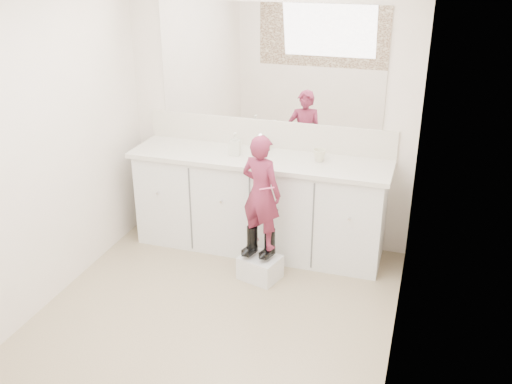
% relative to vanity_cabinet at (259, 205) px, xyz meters
% --- Properties ---
extents(floor, '(3.00, 3.00, 0.00)m').
position_rel_vanity_cabinet_xyz_m(floor, '(0.00, -1.23, -0.42)').
color(floor, '#827155').
rests_on(floor, ground).
extents(wall_back, '(2.60, 0.00, 2.60)m').
position_rel_vanity_cabinet_xyz_m(wall_back, '(0.00, 0.27, 0.77)').
color(wall_back, beige).
rests_on(wall_back, floor).
extents(wall_front, '(2.60, 0.00, 2.60)m').
position_rel_vanity_cabinet_xyz_m(wall_front, '(0.00, -2.73, 0.77)').
color(wall_front, beige).
rests_on(wall_front, floor).
extents(wall_left, '(0.00, 3.00, 3.00)m').
position_rel_vanity_cabinet_xyz_m(wall_left, '(-1.30, -1.23, 0.78)').
color(wall_left, beige).
rests_on(wall_left, floor).
extents(wall_right, '(0.00, 3.00, 3.00)m').
position_rel_vanity_cabinet_xyz_m(wall_right, '(1.30, -1.23, 0.78)').
color(wall_right, beige).
rests_on(wall_right, floor).
extents(vanity_cabinet, '(2.20, 0.55, 0.85)m').
position_rel_vanity_cabinet_xyz_m(vanity_cabinet, '(0.00, 0.00, 0.00)').
color(vanity_cabinet, silver).
rests_on(vanity_cabinet, floor).
extents(countertop, '(2.28, 0.58, 0.04)m').
position_rel_vanity_cabinet_xyz_m(countertop, '(0.00, -0.01, 0.45)').
color(countertop, beige).
rests_on(countertop, vanity_cabinet).
extents(backsplash, '(2.28, 0.03, 0.25)m').
position_rel_vanity_cabinet_xyz_m(backsplash, '(0.00, 0.26, 0.59)').
color(backsplash, beige).
rests_on(backsplash, countertop).
extents(mirror, '(2.00, 0.02, 1.00)m').
position_rel_vanity_cabinet_xyz_m(mirror, '(0.00, 0.26, 1.22)').
color(mirror, white).
rests_on(mirror, wall_back).
extents(dot_panel, '(2.00, 0.01, 1.20)m').
position_rel_vanity_cabinet_xyz_m(dot_panel, '(0.00, -2.71, 1.22)').
color(dot_panel, '#472819').
rests_on(dot_panel, wall_front).
extents(faucet, '(0.08, 0.08, 0.10)m').
position_rel_vanity_cabinet_xyz_m(faucet, '(0.00, 0.15, 0.52)').
color(faucet, silver).
rests_on(faucet, countertop).
extents(cup, '(0.14, 0.14, 0.10)m').
position_rel_vanity_cabinet_xyz_m(cup, '(0.52, 0.03, 0.52)').
color(cup, beige).
rests_on(cup, countertop).
extents(soap_bottle, '(0.10, 0.10, 0.20)m').
position_rel_vanity_cabinet_xyz_m(soap_bottle, '(-0.21, -0.03, 0.56)').
color(soap_bottle, beige).
rests_on(soap_bottle, countertop).
extents(step_stool, '(0.37, 0.34, 0.20)m').
position_rel_vanity_cabinet_xyz_m(step_stool, '(0.17, -0.51, -0.33)').
color(step_stool, silver).
rests_on(step_stool, floor).
extents(boot_left, '(0.14, 0.19, 0.26)m').
position_rel_vanity_cabinet_xyz_m(boot_left, '(0.09, -0.49, -0.10)').
color(boot_left, black).
rests_on(boot_left, step_stool).
extents(boot_right, '(0.14, 0.19, 0.26)m').
position_rel_vanity_cabinet_xyz_m(boot_right, '(0.24, -0.49, -0.10)').
color(boot_right, black).
rests_on(boot_right, step_stool).
extents(toddler, '(0.40, 0.31, 0.95)m').
position_rel_vanity_cabinet_xyz_m(toddler, '(0.17, -0.49, 0.35)').
color(toddler, '#B1365A').
rests_on(toddler, step_stool).
extents(toothbrush, '(0.13, 0.05, 0.06)m').
position_rel_vanity_cabinet_xyz_m(toothbrush, '(0.24, -0.57, 0.42)').
color(toothbrush, pink).
rests_on(toothbrush, toddler).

